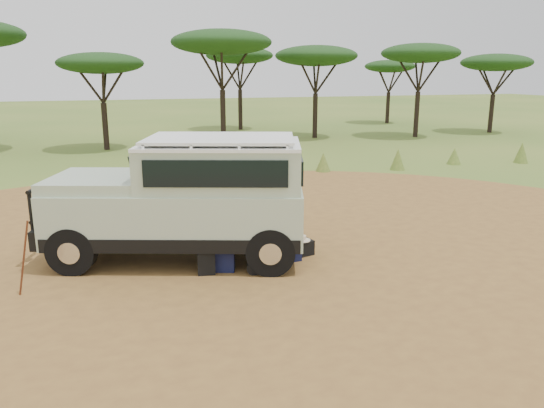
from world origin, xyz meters
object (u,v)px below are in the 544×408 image
object	(u,v)px
backpack_olive	(271,253)
duffel_navy	(290,250)
hard_case	(301,248)
backpack_navy	(224,258)
backpack_black	(206,263)
walking_staff	(24,259)
safari_vehicle	(186,201)

from	to	relation	value
backpack_olive	duffel_navy	xyz separation A→B (m)	(0.44, 0.09, -0.01)
duffel_navy	hard_case	distance (m)	0.43
backpack_navy	hard_case	world-z (taller)	backpack_navy
backpack_black	duffel_navy	xyz separation A→B (m)	(1.82, 0.20, -0.00)
walking_staff	backpack_black	size ratio (longest dim) A/B	3.05
safari_vehicle	backpack_black	size ratio (longest dim) A/B	12.25
backpack_olive	hard_case	size ratio (longest dim) A/B	1.01
safari_vehicle	backpack_navy	size ratio (longest dim) A/B	10.46
safari_vehicle	backpack_navy	xyz separation A→B (m)	(0.55, -0.94, -0.97)
backpack_black	backpack_navy	world-z (taller)	backpack_navy
backpack_black	backpack_navy	xyz separation A→B (m)	(0.37, 0.06, 0.04)
backpack_black	backpack_olive	distance (m)	1.38
walking_staff	backpack_black	distance (m)	3.24
walking_staff	backpack_navy	size ratio (longest dim) A/B	2.60
safari_vehicle	backpack_olive	bearing A→B (deg)	-10.73
backpack_navy	hard_case	distance (m)	1.83
walking_staff	backpack_navy	world-z (taller)	walking_staff
backpack_navy	hard_case	xyz separation A→B (m)	(1.79, 0.38, -0.10)
backpack_black	hard_case	xyz separation A→B (m)	(2.16, 0.45, -0.06)
safari_vehicle	backpack_black	distance (m)	1.44
safari_vehicle	backpack_navy	world-z (taller)	safari_vehicle
safari_vehicle	backpack_navy	bearing A→B (deg)	-40.50
walking_staff	hard_case	world-z (taller)	walking_staff
walking_staff	backpack_navy	xyz separation A→B (m)	(3.58, 0.08, -0.42)
backpack_navy	backpack_olive	xyz separation A→B (m)	(1.00, 0.05, -0.03)
backpack_black	hard_case	world-z (taller)	backpack_black
walking_staff	backpack_olive	distance (m)	4.60
safari_vehicle	walking_staff	size ratio (longest dim) A/B	4.02
walking_staff	backpack_olive	size ratio (longest dim) A/B	2.97
backpack_navy	duffel_navy	bearing A→B (deg)	24.23
backpack_black	duffel_navy	distance (m)	1.83
walking_staff	backpack_olive	xyz separation A→B (m)	(4.58, 0.13, -0.45)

